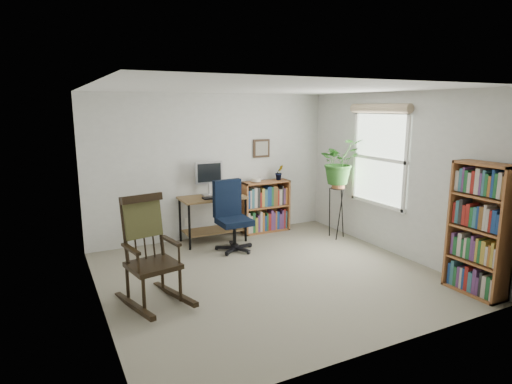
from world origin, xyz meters
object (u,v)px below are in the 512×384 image
desk (213,219)px  rocking_chair (152,251)px  tall_bookshelf (480,230)px  low_bookshelf (265,206)px  office_chair (234,216)px

desk → rocking_chair: bearing=-127.7°
rocking_chair → tall_bookshelf: tall_bookshelf is taller
rocking_chair → tall_bookshelf: 3.76m
desk → low_bookshelf: bearing=6.6°
low_bookshelf → tall_bookshelf: bearing=-73.3°
tall_bookshelf → office_chair: bearing=125.7°
low_bookshelf → rocking_chair: bearing=-141.6°
desk → tall_bookshelf: bearing=-57.8°
office_chair → rocking_chair: bearing=-146.9°
desk → tall_bookshelf: 3.88m
office_chair → low_bookshelf: office_chair is taller
rocking_chair → desk: bearing=41.1°
desk → office_chair: bearing=-77.8°
rocking_chair → low_bookshelf: bearing=27.3°
office_chair → rocking_chair: (-1.54, -1.25, 0.07)m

